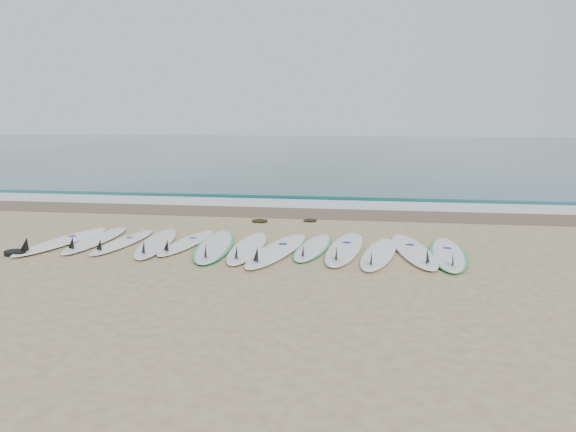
# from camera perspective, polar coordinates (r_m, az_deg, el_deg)

# --- Properties ---
(ground) EXTENTS (120.00, 120.00, 0.00)m
(ground) POSITION_cam_1_polar(r_m,az_deg,el_deg) (10.64, -4.18, -3.33)
(ground) COLOR tan
(ocean) EXTENTS (120.00, 55.00, 0.03)m
(ocean) POSITION_cam_1_polar(r_m,az_deg,el_deg) (42.72, 5.65, 6.78)
(ocean) COLOR #215F63
(ocean) RESTS_ON ground
(wet_sand_band) EXTENTS (120.00, 1.80, 0.01)m
(wet_sand_band) POSITION_cam_1_polar(r_m,az_deg,el_deg) (14.59, -0.59, 0.39)
(wet_sand_band) COLOR brown
(wet_sand_band) RESTS_ON ground
(foam_band) EXTENTS (120.00, 1.40, 0.04)m
(foam_band) POSITION_cam_1_polar(r_m,az_deg,el_deg) (15.95, 0.23, 1.28)
(foam_band) COLOR silver
(foam_band) RESTS_ON ground
(wave_crest) EXTENTS (120.00, 1.00, 0.10)m
(wave_crest) POSITION_cam_1_polar(r_m,az_deg,el_deg) (17.41, 0.96, 2.13)
(wave_crest) COLOR #215F63
(wave_crest) RESTS_ON ground
(surfboard_0) EXTENTS (0.95, 2.78, 0.35)m
(surfboard_0) POSITION_cam_1_polar(r_m,az_deg,el_deg) (11.83, -22.09, -2.39)
(surfboard_0) COLOR white
(surfboard_0) RESTS_ON ground
(surfboard_1) EXTENTS (0.57, 2.57, 0.33)m
(surfboard_1) POSITION_cam_1_polar(r_m,az_deg,el_deg) (11.74, -19.03, -2.31)
(surfboard_1) COLOR white
(surfboard_1) RESTS_ON ground
(surfboard_2) EXTENTS (0.64, 2.36, 0.30)m
(surfboard_2) POSITION_cam_1_polar(r_m,az_deg,el_deg) (11.40, -16.52, -2.56)
(surfboard_2) COLOR white
(surfboard_2) RESTS_ON ground
(surfboard_3) EXTENTS (0.97, 2.74, 0.34)m
(surfboard_3) POSITION_cam_1_polar(r_m,az_deg,el_deg) (11.12, -13.29, -2.69)
(surfboard_3) COLOR silver
(surfboard_3) RESTS_ON ground
(surfboard_4) EXTENTS (0.75, 2.42, 0.30)m
(surfboard_4) POSITION_cam_1_polar(r_m,az_deg,el_deg) (11.07, -10.30, -2.67)
(surfboard_4) COLOR white
(surfboard_4) RESTS_ON ground
(surfboard_5) EXTENTS (1.04, 2.86, 0.35)m
(surfboard_5) POSITION_cam_1_polar(r_m,az_deg,el_deg) (10.69, -7.51, -3.04)
(surfboard_5) COLOR silver
(surfboard_5) RESTS_ON ground
(surfboard_6) EXTENTS (0.63, 2.69, 0.34)m
(surfboard_6) POSITION_cam_1_polar(r_m,az_deg,el_deg) (10.47, -4.18, -3.23)
(surfboard_6) COLOR white
(surfboard_6) RESTS_ON ground
(surfboard_7) EXTENTS (1.07, 2.97, 0.37)m
(surfboard_7) POSITION_cam_1_polar(r_m,az_deg,el_deg) (10.24, -1.20, -3.48)
(surfboard_7) COLOR white
(surfboard_7) RESTS_ON ground
(surfboard_8) EXTENTS (0.78, 2.38, 0.30)m
(surfboard_8) POSITION_cam_1_polar(r_m,az_deg,el_deg) (10.55, 2.52, -3.19)
(surfboard_8) COLOR white
(surfboard_8) RESTS_ON ground
(surfboard_9) EXTENTS (0.82, 2.87, 0.36)m
(surfboard_9) POSITION_cam_1_polar(r_m,az_deg,el_deg) (10.42, 5.73, -3.30)
(surfboard_9) COLOR white
(surfboard_9) RESTS_ON ground
(surfboard_10) EXTENTS (0.89, 2.62, 0.33)m
(surfboard_10) POSITION_cam_1_polar(r_m,az_deg,el_deg) (10.14, 9.18, -3.79)
(surfboard_10) COLOR white
(surfboard_10) RESTS_ON ground
(surfboard_11) EXTENTS (1.01, 2.85, 0.36)m
(surfboard_11) POSITION_cam_1_polar(r_m,az_deg,el_deg) (10.44, 12.70, -3.47)
(surfboard_11) COLOR white
(surfboard_11) RESTS_ON ground
(surfboard_12) EXTENTS (0.76, 2.65, 0.33)m
(surfboard_12) POSITION_cam_1_polar(r_m,az_deg,el_deg) (10.42, 15.96, -3.72)
(surfboard_12) COLOR white
(surfboard_12) RESTS_ON ground
(seaweed_near) EXTENTS (0.39, 0.30, 0.08)m
(seaweed_near) POSITION_cam_1_polar(r_m,az_deg,el_deg) (13.25, -2.88, -0.47)
(seaweed_near) COLOR black
(seaweed_near) RESTS_ON ground
(seaweed_far) EXTENTS (0.34, 0.26, 0.07)m
(seaweed_far) POSITION_cam_1_polar(r_m,az_deg,el_deg) (13.33, 2.27, -0.43)
(seaweed_far) COLOR black
(seaweed_far) RESTS_ON ground
(leash_coil) EXTENTS (0.46, 0.36, 0.11)m
(leash_coil) POSITION_cam_1_polar(r_m,az_deg,el_deg) (11.24, -25.99, -3.37)
(leash_coil) COLOR black
(leash_coil) RESTS_ON ground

